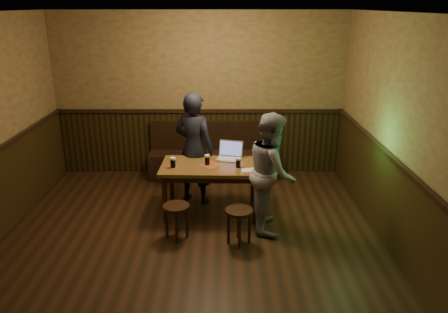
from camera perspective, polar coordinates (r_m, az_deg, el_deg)
room at (r=4.98m, az=-4.90°, el=-0.55°), size 5.04×6.04×2.84m
bench at (r=7.65m, az=-1.40°, el=-0.36°), size 2.20×0.50×0.95m
pub_table at (r=6.18m, az=-1.74°, el=-1.95°), size 1.42×0.84×0.75m
stool_left at (r=5.66m, az=-6.23°, el=-7.19°), size 0.37×0.37×0.46m
stool_right at (r=5.51m, az=1.97°, el=-7.83°), size 0.36×0.36×0.47m
pint_left at (r=6.04m, az=-6.69°, el=-0.81°), size 0.10×0.10×0.15m
pint_mid at (r=6.12m, az=-2.21°, el=-0.43°), size 0.10×0.10×0.15m
pint_right at (r=6.01m, az=1.87°, el=-0.82°), size 0.09×0.09×0.15m
laptop at (r=6.37m, az=0.75°, el=0.29°), size 0.42×0.37×0.25m
menu at (r=5.96m, az=3.39°, el=-1.76°), size 0.23×0.17×0.00m
person_suit at (r=6.53m, az=-3.91°, el=1.08°), size 0.73×0.62×1.70m
person_grey at (r=5.77m, az=6.26°, el=-2.02°), size 0.63×0.79×1.59m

